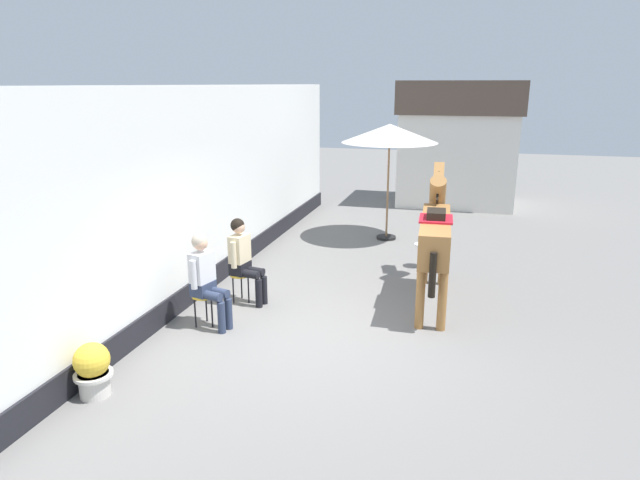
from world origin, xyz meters
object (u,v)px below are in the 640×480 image
object	(u,v)px
seated_visitor_near	(206,276)
seated_visitor_far	(243,257)
flower_planter_near	(93,369)
cafe_parasol	(390,134)
spare_stool_white	(423,247)
saddled_horse_center	(435,232)

from	to	relation	value
seated_visitor_near	seated_visitor_far	world-z (taller)	same
seated_visitor_near	flower_planter_near	distance (m)	2.14
seated_visitor_far	cafe_parasol	size ratio (longest dim) A/B	0.54
cafe_parasol	spare_stool_white	size ratio (longest dim) A/B	5.61
seated_visitor_near	seated_visitor_far	xyz separation A→B (m)	(0.15, 1.00, 0.00)
seated_visitor_near	flower_planter_near	xyz separation A→B (m)	(-0.40, -2.05, -0.44)
seated_visitor_far	flower_planter_near	size ratio (longest dim) A/B	2.17
seated_visitor_near	seated_visitor_far	size ratio (longest dim) A/B	1.00
seated_visitor_far	saddled_horse_center	xyz separation A→B (m)	(2.92, 0.85, 0.38)
seated_visitor_far	cafe_parasol	xyz separation A→B (m)	(1.63, 4.41, 1.59)
flower_planter_near	cafe_parasol	bearing A→B (deg)	73.68
saddled_horse_center	spare_stool_white	bearing A→B (deg)	100.37
cafe_parasol	spare_stool_white	bearing A→B (deg)	-62.11
seated_visitor_far	saddled_horse_center	world-z (taller)	saddled_horse_center
seated_visitor_near	flower_planter_near	bearing A→B (deg)	-101.11
seated_visitor_near	spare_stool_white	xyz separation A→B (m)	(2.75, 3.58, -0.38)
seated_visitor_far	spare_stool_white	world-z (taller)	seated_visitor_far
cafe_parasol	spare_stool_white	distance (m)	2.85
seated_visitor_far	saddled_horse_center	distance (m)	3.06
saddled_horse_center	cafe_parasol	world-z (taller)	cafe_parasol
seated_visitor_far	flower_planter_near	distance (m)	3.13
saddled_horse_center	flower_planter_near	size ratio (longest dim) A/B	4.69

